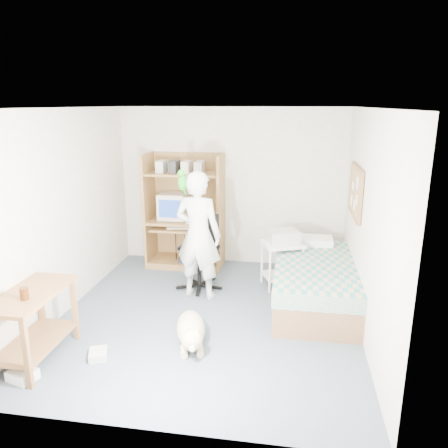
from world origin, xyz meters
name	(u,v)px	position (x,y,z in m)	size (l,w,h in m)	color
floor	(208,316)	(0.00, 0.00, 0.00)	(4.00, 4.00, 0.00)	#44515D
wall_back	(231,187)	(0.00, 2.00, 1.25)	(3.60, 0.02, 2.50)	beige
wall_right	(367,225)	(1.80, 0.00, 1.25)	(0.02, 4.00, 2.50)	beige
wall_left	(63,213)	(-1.80, 0.00, 1.25)	(0.02, 4.00, 2.50)	beige
ceiling	(206,108)	(0.00, 0.00, 2.50)	(3.60, 4.00, 0.02)	white
computer_hutch	(186,216)	(-0.70, 1.74, 0.82)	(1.20, 0.63, 1.80)	brown
bed	(314,282)	(1.30, 0.62, 0.29)	(1.02, 2.02, 0.66)	brown
side_desk	(33,316)	(-1.55, -1.20, 0.49)	(0.50, 1.00, 0.75)	brown
corkboard	(356,192)	(1.77, 0.90, 1.45)	(0.04, 0.94, 0.66)	#946442
office_chair	(201,262)	(-0.28, 0.89, 0.37)	(0.58, 0.58, 1.04)	black
person	(198,235)	(-0.24, 0.58, 0.86)	(0.63, 0.41, 1.73)	silver
parrot	(182,181)	(-0.44, 0.60, 1.58)	(0.13, 0.22, 0.35)	#159015
dog	(191,330)	(-0.06, -0.65, 0.16)	(0.48, 0.96, 0.37)	#CDAE89
printer_cart	(282,257)	(0.86, 1.09, 0.43)	(0.67, 0.61, 0.65)	silver
printer	(283,236)	(0.86, 1.09, 0.74)	(0.42, 0.32, 0.18)	#ACACA7
crt_monitor	(174,206)	(-0.89, 1.75, 0.97)	(0.43, 0.46, 0.41)	beige
keyboard	(182,227)	(-0.73, 1.58, 0.67)	(0.45, 0.16, 0.03)	beige
pencil_cup	(205,218)	(-0.37, 1.65, 0.82)	(0.08, 0.08, 0.12)	gold
drink_glass	(24,294)	(-1.50, -1.36, 0.81)	(0.08, 0.08, 0.12)	#3C1C09
floor_box_a	(23,375)	(-1.50, -1.55, 0.05)	(0.25, 0.20, 0.10)	white
floor_box_b	(98,354)	(-0.95, -1.08, 0.04)	(0.18, 0.22, 0.08)	#B9B9B4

